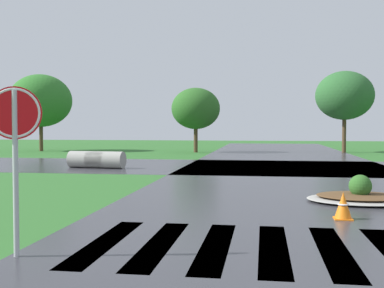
{
  "coord_description": "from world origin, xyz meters",
  "views": [
    {
      "loc": [
        -1.06,
        -2.55,
        1.89
      ],
      "look_at": [
        -3.3,
        12.4,
        1.32
      ],
      "focal_mm": 44.75,
      "sensor_mm": 36.0,
      "label": 1
    }
  ],
  "objects_px": {
    "stop_sign": "(15,131)",
    "median_island": "(360,196)",
    "drainage_pipe_stack": "(96,160)",
    "traffic_cone": "(343,206)"
  },
  "relations": [
    {
      "from": "stop_sign",
      "to": "median_island",
      "type": "xyz_separation_m",
      "value": [
        5.92,
        5.96,
        -1.69
      ]
    },
    {
      "from": "stop_sign",
      "to": "drainage_pipe_stack",
      "type": "xyz_separation_m",
      "value": [
        -3.92,
        14.21,
        -1.44
      ]
    },
    {
      "from": "stop_sign",
      "to": "drainage_pipe_stack",
      "type": "height_order",
      "value": "stop_sign"
    },
    {
      "from": "stop_sign",
      "to": "median_island",
      "type": "relative_size",
      "value": 0.94
    },
    {
      "from": "median_island",
      "to": "traffic_cone",
      "type": "relative_size",
      "value": 4.67
    },
    {
      "from": "stop_sign",
      "to": "traffic_cone",
      "type": "xyz_separation_m",
      "value": [
        5.12,
        3.57,
        -1.56
      ]
    },
    {
      "from": "median_island",
      "to": "drainage_pipe_stack",
      "type": "height_order",
      "value": "drainage_pipe_stack"
    },
    {
      "from": "stop_sign",
      "to": "traffic_cone",
      "type": "relative_size",
      "value": 4.4
    },
    {
      "from": "stop_sign",
      "to": "drainage_pipe_stack",
      "type": "bearing_deg",
      "value": 87.72
    },
    {
      "from": "median_island",
      "to": "traffic_cone",
      "type": "bearing_deg",
      "value": -108.31
    }
  ]
}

